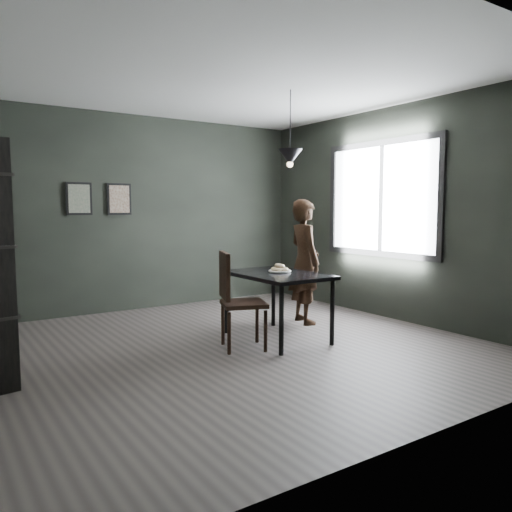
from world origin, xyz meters
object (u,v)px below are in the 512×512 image
cafe_table (277,280)px  wood_chair (235,294)px  white_plate (280,272)px  woman (305,261)px  pendant_lamp (290,157)px

cafe_table → wood_chair: 0.61m
cafe_table → white_plate: 0.11m
woman → white_plate: bearing=134.1°
white_plate → pendant_lamp: (0.19, 0.06, 1.29)m
cafe_table → wood_chair: bearing=-172.4°
white_plate → wood_chair: (-0.67, -0.12, -0.17)m
white_plate → wood_chair: size_ratio=0.23×
cafe_table → wood_chair: wood_chair is taller
white_plate → wood_chair: wood_chair is taller
white_plate → wood_chair: 0.70m
woman → wood_chair: woman is taller
cafe_table → pendant_lamp: (0.25, 0.10, 1.38)m
white_plate → woman: 0.83m
wood_chair → white_plate: bearing=30.5°
cafe_table → woman: bearing=30.8°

